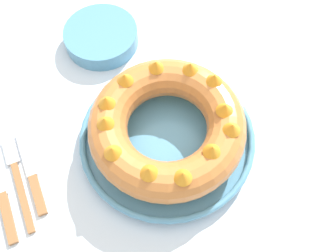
{
  "coord_description": "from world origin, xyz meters",
  "views": [
    {
      "loc": [
        -0.13,
        -0.28,
        1.46
      ],
      "look_at": [
        0.0,
        0.03,
        0.83
      ],
      "focal_mm": 42.0,
      "sensor_mm": 36.0,
      "label": 1
    }
  ],
  "objects_px": {
    "bundt_cake": "(168,126)",
    "side_bowl": "(101,37)",
    "cake_knife": "(33,178)",
    "serving_dish": "(168,138)",
    "fork": "(17,176)",
    "serving_knife": "(3,197)"
  },
  "relations": [
    {
      "from": "cake_knife",
      "to": "bundt_cake",
      "type": "bearing_deg",
      "value": -10.82
    },
    {
      "from": "bundt_cake",
      "to": "serving_knife",
      "type": "relative_size",
      "value": 1.33
    },
    {
      "from": "side_bowl",
      "to": "cake_knife",
      "type": "bearing_deg",
      "value": -130.76
    },
    {
      "from": "bundt_cake",
      "to": "fork",
      "type": "bearing_deg",
      "value": 171.46
    },
    {
      "from": "bundt_cake",
      "to": "serving_knife",
      "type": "bearing_deg",
      "value": 177.7
    },
    {
      "from": "bundt_cake",
      "to": "side_bowl",
      "type": "relative_size",
      "value": 1.77
    },
    {
      "from": "bundt_cake",
      "to": "side_bowl",
      "type": "bearing_deg",
      "value": 97.51
    },
    {
      "from": "bundt_cake",
      "to": "cake_knife",
      "type": "bearing_deg",
      "value": 173.6
    },
    {
      "from": "serving_knife",
      "to": "bundt_cake",
      "type": "bearing_deg",
      "value": -4.98
    },
    {
      "from": "serving_dish",
      "to": "cake_knife",
      "type": "distance_m",
      "value": 0.26
    },
    {
      "from": "serving_dish",
      "to": "bundt_cake",
      "type": "distance_m",
      "value": 0.05
    },
    {
      "from": "serving_knife",
      "to": "side_bowl",
      "type": "distance_m",
      "value": 0.39
    },
    {
      "from": "fork",
      "to": "cake_knife",
      "type": "relative_size",
      "value": 1.11
    },
    {
      "from": "serving_dish",
      "to": "side_bowl",
      "type": "xyz_separation_m",
      "value": [
        -0.04,
        0.29,
        0.0
      ]
    },
    {
      "from": "serving_dish",
      "to": "bundt_cake",
      "type": "height_order",
      "value": "bundt_cake"
    },
    {
      "from": "fork",
      "to": "serving_dish",
      "type": "bearing_deg",
      "value": -12.24
    },
    {
      "from": "serving_dish",
      "to": "side_bowl",
      "type": "distance_m",
      "value": 0.29
    },
    {
      "from": "serving_dish",
      "to": "side_bowl",
      "type": "relative_size",
      "value": 2.06
    },
    {
      "from": "serving_dish",
      "to": "fork",
      "type": "bearing_deg",
      "value": 171.46
    },
    {
      "from": "serving_dish",
      "to": "side_bowl",
      "type": "height_order",
      "value": "side_bowl"
    },
    {
      "from": "serving_dish",
      "to": "cake_knife",
      "type": "height_order",
      "value": "serving_dish"
    },
    {
      "from": "bundt_cake",
      "to": "serving_knife",
      "type": "height_order",
      "value": "bundt_cake"
    }
  ]
}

